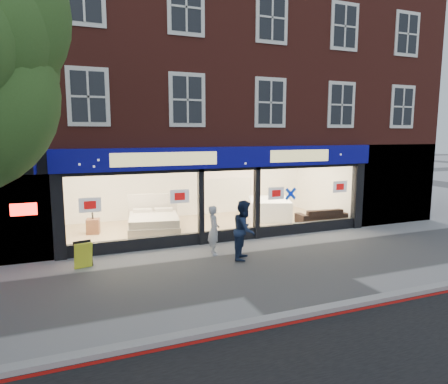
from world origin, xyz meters
TOP-DOWN VIEW (x-y plane):
  - ground at (0.00, 0.00)m, footprint 120.00×120.00m
  - kerb_line at (0.00, -3.10)m, footprint 60.00×0.10m
  - kerb_stone at (0.00, -2.90)m, footprint 60.00×0.25m
  - showroom_floor at (0.00, 5.25)m, footprint 11.00×4.50m
  - building at (-0.02, 6.93)m, footprint 19.00×8.26m
  - display_bed at (-2.28, 4.96)m, footprint 2.24×2.56m
  - bedside_table at (-4.40, 5.51)m, footprint 0.53×0.53m
  - mattress_stack at (2.89, 5.52)m, footprint 2.33×2.58m
  - sofa at (4.43, 3.90)m, footprint 2.10×0.98m
  - a_board at (-4.90, 1.95)m, footprint 0.55×0.41m
  - pedestrian_grey at (-1.05, 1.81)m, footprint 0.45×0.61m
  - pedestrian_blue at (-0.36, 1.03)m, footprint 1.05×1.10m

SIDE VIEW (x-z plane):
  - ground at x=0.00m, z-range 0.00..0.00m
  - kerb_line at x=0.00m, z-range 0.00..0.01m
  - showroom_floor at x=0.00m, z-range 0.00..0.10m
  - kerb_stone at x=0.00m, z-range 0.00..0.12m
  - bedside_table at x=-4.40m, z-range 0.10..0.65m
  - a_board at x=-4.90m, z-range 0.00..0.76m
  - sofa at x=4.43m, z-range 0.10..0.70m
  - display_bed at x=-2.28m, z-range -0.18..1.10m
  - mattress_stack at x=2.89m, z-range 0.10..0.94m
  - pedestrian_grey at x=-1.05m, z-range 0.00..1.54m
  - pedestrian_blue at x=-0.36m, z-range 0.00..1.78m
  - building at x=-0.02m, z-range 1.52..11.82m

